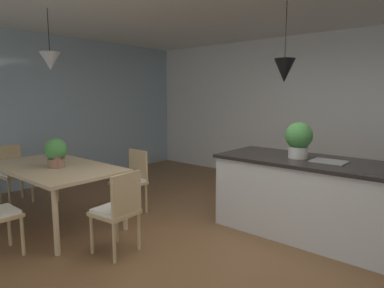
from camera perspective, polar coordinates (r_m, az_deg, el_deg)
ground_plane at (r=3.72m, az=5.51°, el=-18.14°), size 10.00×8.40×0.04m
wall_back_kitchen at (r=6.29m, az=23.19°, el=5.07°), size 10.00×0.12×2.70m
window_wall_left_glazing at (r=6.57m, az=-24.74°, el=5.09°), size 0.06×8.40×2.70m
dining_table at (r=4.59m, az=-22.36°, el=-4.22°), size 1.85×1.03×0.75m
chair_window_end at (r=5.80m, az=-28.12°, el=-4.20°), size 0.42×0.42×0.87m
chair_kitchen_end at (r=3.58m, az=-12.45°, el=-10.78°), size 0.44×0.44×0.87m
chair_far_right at (r=4.76m, az=-10.30°, el=-5.90°), size 0.41×0.41×0.87m
kitchen_island at (r=4.16m, az=20.21°, el=-8.58°), size 2.27×0.92×0.91m
pendant_over_table at (r=4.72m, az=-22.95°, el=12.84°), size 0.25×0.25×0.76m
pendant_over_island_main at (r=4.17m, az=15.43°, el=11.97°), size 0.25×0.25×0.92m
potted_plant_on_island at (r=4.11m, az=17.68°, el=0.88°), size 0.31×0.31×0.42m
potted_plant_on_table at (r=4.44m, az=-22.12°, el=-1.26°), size 0.27×0.27×0.36m
vase_on_dining_table at (r=4.41m, az=-21.95°, el=-2.82°), size 0.09×0.09×0.16m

